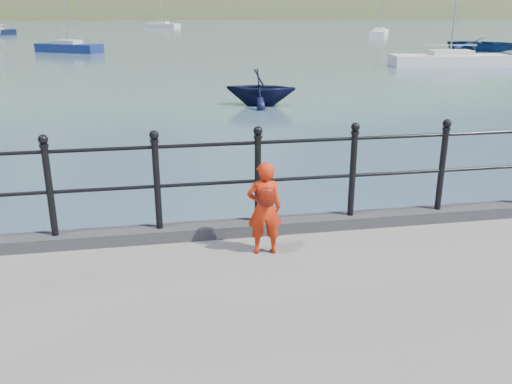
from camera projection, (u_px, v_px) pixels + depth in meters
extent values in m
plane|color=#2D4251|center=(211.00, 301.00, 7.12)|extent=(600.00, 600.00, 0.00)
cube|color=#28282B|center=(210.00, 230.00, 6.63)|extent=(60.00, 0.30, 0.15)
cylinder|color=black|center=(208.00, 184.00, 6.44)|extent=(18.00, 0.04, 0.04)
cylinder|color=black|center=(207.00, 145.00, 6.28)|extent=(18.00, 0.04, 0.04)
cylinder|color=black|center=(50.00, 192.00, 6.14)|extent=(0.08, 0.08, 1.05)
sphere|color=black|center=(43.00, 139.00, 5.93)|extent=(0.11, 0.11, 0.11)
cylinder|color=black|center=(157.00, 186.00, 6.34)|extent=(0.08, 0.08, 1.05)
sphere|color=black|center=(154.00, 135.00, 6.14)|extent=(0.11, 0.11, 0.11)
cylinder|color=black|center=(258.00, 181.00, 6.54)|extent=(0.08, 0.08, 1.05)
sphere|color=black|center=(258.00, 131.00, 6.34)|extent=(0.11, 0.11, 0.11)
cylinder|color=black|center=(352.00, 176.00, 6.74)|extent=(0.08, 0.08, 1.05)
sphere|color=black|center=(355.00, 127.00, 6.54)|extent=(0.11, 0.11, 0.11)
cylinder|color=black|center=(442.00, 171.00, 6.94)|extent=(0.08, 0.08, 1.05)
sphere|color=black|center=(447.00, 123.00, 6.74)|extent=(0.11, 0.11, 0.11)
ellipsoid|color=#333A21|center=(213.00, 61.00, 196.92)|extent=(400.00, 100.00, 88.00)
ellipsoid|color=#387026|center=(283.00, 73.00, 263.35)|extent=(600.00, 180.00, 156.00)
cube|color=silver|center=(40.00, 8.00, 168.64)|extent=(9.00, 6.00, 6.00)
cube|color=silver|center=(116.00, 8.00, 172.51)|extent=(9.00, 6.00, 6.00)
cube|color=silver|center=(210.00, 8.00, 177.56)|extent=(9.00, 6.00, 6.00)
cube|color=silver|center=(290.00, 8.00, 182.11)|extent=(9.00, 6.00, 6.00)
imported|color=red|center=(264.00, 208.00, 6.04)|extent=(0.41, 0.28, 1.08)
ellipsoid|color=#BC1A07|center=(267.00, 198.00, 5.86)|extent=(0.22, 0.11, 0.23)
imported|color=navy|center=(483.00, 44.00, 46.35)|extent=(6.93, 6.77, 1.17)
imported|color=black|center=(261.00, 87.00, 20.83)|extent=(3.26, 3.03, 1.41)
cube|color=silver|center=(162.00, 26.00, 96.20)|extent=(6.37, 5.52, 0.90)
cube|color=beige|center=(162.00, 23.00, 96.04)|extent=(2.65, 2.48, 0.50)
cylinder|color=#A5A5A8|center=(162.00, 20.00, 95.86)|extent=(2.37, 1.83, 0.06)
cube|color=navy|center=(69.00, 49.00, 44.97)|extent=(5.77, 4.51, 0.90)
cube|color=beige|center=(68.00, 43.00, 44.81)|extent=(2.35, 2.12, 0.50)
cylinder|color=#A5A5A8|center=(68.00, 36.00, 44.63)|extent=(2.20, 1.39, 0.06)
cube|color=white|center=(379.00, 34.00, 69.44)|extent=(4.80, 6.89, 0.90)
cube|color=beige|center=(379.00, 30.00, 69.27)|extent=(2.25, 2.71, 0.50)
cylinder|color=#A5A5A8|center=(380.00, 25.00, 69.09)|extent=(1.48, 2.74, 0.06)
cube|color=silver|center=(449.00, 62.00, 34.82)|extent=(7.64, 3.02, 0.90)
cube|color=beige|center=(450.00, 54.00, 34.65)|extent=(2.77, 1.77, 0.50)
cylinder|color=#A5A5A8|center=(451.00, 45.00, 34.48)|extent=(3.32, 0.50, 0.06)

